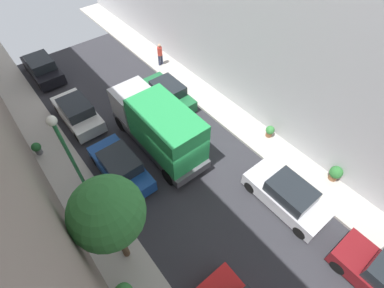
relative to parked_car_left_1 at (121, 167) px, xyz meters
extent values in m
plane|color=#2D2D33|center=(2.70, -1.69, -0.72)|extent=(32.00, 32.00, 0.00)
cube|color=#B7B2A8|center=(-2.30, -1.69, -0.64)|extent=(2.00, 44.00, 0.15)
cube|color=#B7B2A8|center=(7.70, -1.69, -0.64)|extent=(2.00, 44.00, 0.15)
cylinder|color=black|center=(0.78, -7.55, -0.40)|extent=(0.22, 0.64, 0.64)
cube|color=#194799|center=(0.00, 0.04, -0.17)|extent=(1.76, 4.20, 0.76)
cube|color=#1E2328|center=(0.00, -0.11, 0.53)|extent=(1.56, 2.10, 0.64)
cylinder|color=black|center=(-0.78, 1.59, -0.40)|extent=(0.22, 0.64, 0.64)
cylinder|color=black|center=(0.78, 1.59, -0.40)|extent=(0.22, 0.64, 0.64)
cylinder|color=black|center=(-0.78, -1.51, -0.40)|extent=(0.22, 0.64, 0.64)
cylinder|color=black|center=(0.78, -1.51, -0.40)|extent=(0.22, 0.64, 0.64)
cube|color=white|center=(0.00, 5.40, -0.17)|extent=(1.76, 4.20, 0.76)
cube|color=#1E2328|center=(0.00, 5.25, 0.53)|extent=(1.56, 2.10, 0.64)
cylinder|color=black|center=(-0.78, 6.95, -0.40)|extent=(0.22, 0.64, 0.64)
cylinder|color=black|center=(0.78, 6.95, -0.40)|extent=(0.22, 0.64, 0.64)
cylinder|color=black|center=(-0.78, 3.85, -0.40)|extent=(0.22, 0.64, 0.64)
cylinder|color=black|center=(0.78, 3.85, -0.40)|extent=(0.22, 0.64, 0.64)
cube|color=black|center=(0.00, 11.49, -0.17)|extent=(1.76, 4.20, 0.76)
cube|color=#1E2328|center=(0.00, 11.34, 0.53)|extent=(1.56, 2.10, 0.64)
cylinder|color=black|center=(-0.78, 13.04, -0.40)|extent=(0.22, 0.64, 0.64)
cylinder|color=black|center=(0.78, 13.04, -0.40)|extent=(0.22, 0.64, 0.64)
cylinder|color=black|center=(-0.78, 9.94, -0.40)|extent=(0.22, 0.64, 0.64)
cylinder|color=black|center=(0.78, 9.94, -0.40)|extent=(0.22, 0.64, 0.64)
cylinder|color=black|center=(4.62, -10.04, -0.40)|extent=(0.22, 0.64, 0.64)
cylinder|color=black|center=(6.18, -10.04, -0.40)|extent=(0.22, 0.64, 0.64)
cube|color=silver|center=(5.40, -6.54, -0.17)|extent=(1.76, 4.20, 0.76)
cube|color=#1E2328|center=(5.40, -6.69, 0.53)|extent=(1.56, 2.10, 0.64)
cylinder|color=black|center=(4.62, -4.99, -0.40)|extent=(0.22, 0.64, 0.64)
cylinder|color=black|center=(6.18, -4.99, -0.40)|extent=(0.22, 0.64, 0.64)
cylinder|color=black|center=(4.62, -8.09, -0.40)|extent=(0.22, 0.64, 0.64)
cylinder|color=black|center=(6.18, -8.09, -0.40)|extent=(0.22, 0.64, 0.64)
cube|color=#1E6638|center=(5.40, 3.36, -0.17)|extent=(1.76, 4.20, 0.76)
cube|color=#1E2328|center=(5.40, 3.21, 0.53)|extent=(1.56, 2.10, 0.64)
cylinder|color=black|center=(4.62, 4.91, -0.40)|extent=(0.22, 0.64, 0.64)
cylinder|color=black|center=(6.18, 4.91, -0.40)|extent=(0.22, 0.64, 0.64)
cylinder|color=black|center=(4.62, 1.81, -0.40)|extent=(0.22, 0.64, 0.64)
cylinder|color=black|center=(6.18, 1.81, -0.40)|extent=(0.22, 0.64, 0.64)
cube|color=#4C4C51|center=(2.70, 0.47, 0.01)|extent=(2.20, 6.60, 0.50)
cube|color=#B7B7BC|center=(2.70, 2.87, 1.11)|extent=(2.10, 1.80, 1.70)
cube|color=green|center=(2.70, -0.53, 1.46)|extent=(2.24, 4.20, 2.40)
cylinder|color=black|center=(1.72, 3.07, -0.24)|extent=(0.30, 0.96, 0.96)
cylinder|color=black|center=(3.68, 3.07, -0.24)|extent=(0.30, 0.96, 0.96)
cylinder|color=black|center=(1.72, -1.93, -0.24)|extent=(0.30, 0.96, 0.96)
cylinder|color=black|center=(3.68, -1.93, -0.24)|extent=(0.30, 0.96, 0.96)
cylinder|color=#2D334C|center=(7.37, 7.13, -0.16)|extent=(0.18, 0.18, 0.82)
cylinder|color=#2D334C|center=(7.59, 7.13, -0.16)|extent=(0.18, 0.18, 0.82)
cylinder|color=#D83F33|center=(7.48, 7.13, 0.57)|extent=(0.36, 0.36, 0.64)
sphere|color=tan|center=(7.48, 7.13, 1.03)|extent=(0.24, 0.24, 0.24)
cylinder|color=brown|center=(-2.01, -3.89, 0.85)|extent=(0.28, 0.28, 2.84)
sphere|color=#2D7233|center=(-2.01, -3.89, 3.26)|extent=(2.64, 2.64, 2.64)
cylinder|color=brown|center=(8.21, -3.13, -0.42)|extent=(0.37, 0.37, 0.30)
sphere|color=#38843D|center=(8.21, -3.13, -0.07)|extent=(0.51, 0.51, 0.51)
cylinder|color=slate|center=(-2.98, 4.21, -0.41)|extent=(0.36, 0.36, 0.32)
sphere|color=#23602D|center=(-2.98, 4.21, -0.05)|extent=(0.52, 0.52, 0.52)
cylinder|color=brown|center=(8.49, -7.30, -0.42)|extent=(0.43, 0.43, 0.30)
sphere|color=#2D7233|center=(8.49, -7.30, 0.00)|extent=(0.67, 0.67, 0.67)
cylinder|color=#26723F|center=(-1.90, 0.45, 1.71)|extent=(0.16, 0.16, 4.56)
sphere|color=white|center=(-1.90, 0.45, 4.21)|extent=(0.44, 0.44, 0.44)
camera|label=1|loc=(-2.57, -9.14, 11.97)|focal=26.37mm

